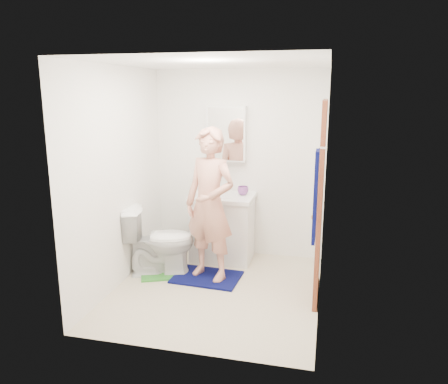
% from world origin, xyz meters
% --- Properties ---
extents(floor, '(2.20, 2.40, 0.02)m').
position_xyz_m(floor, '(0.00, 0.00, -0.01)').
color(floor, beige).
rests_on(floor, ground).
extents(ceiling, '(2.20, 2.40, 0.02)m').
position_xyz_m(ceiling, '(0.00, 0.00, 2.41)').
color(ceiling, white).
rests_on(ceiling, ground).
extents(wall_back, '(2.20, 0.02, 2.40)m').
position_xyz_m(wall_back, '(0.00, 1.21, 1.20)').
color(wall_back, white).
rests_on(wall_back, ground).
extents(wall_front, '(2.20, 0.02, 2.40)m').
position_xyz_m(wall_front, '(0.00, -1.21, 1.20)').
color(wall_front, white).
rests_on(wall_front, ground).
extents(wall_left, '(0.02, 2.40, 2.40)m').
position_xyz_m(wall_left, '(-1.11, 0.00, 1.20)').
color(wall_left, white).
rests_on(wall_left, ground).
extents(wall_right, '(0.02, 2.40, 2.40)m').
position_xyz_m(wall_right, '(1.11, 0.00, 1.20)').
color(wall_right, white).
rests_on(wall_right, ground).
extents(vanity_cabinet, '(0.75, 0.55, 0.80)m').
position_xyz_m(vanity_cabinet, '(-0.15, 0.91, 0.40)').
color(vanity_cabinet, white).
rests_on(vanity_cabinet, floor).
extents(countertop, '(0.79, 0.59, 0.05)m').
position_xyz_m(countertop, '(-0.15, 0.91, 0.83)').
color(countertop, white).
rests_on(countertop, vanity_cabinet).
extents(sink_basin, '(0.40, 0.40, 0.03)m').
position_xyz_m(sink_basin, '(-0.15, 0.91, 0.84)').
color(sink_basin, white).
rests_on(sink_basin, countertop).
extents(faucet, '(0.03, 0.03, 0.12)m').
position_xyz_m(faucet, '(-0.15, 1.09, 0.91)').
color(faucet, silver).
rests_on(faucet, countertop).
extents(medicine_cabinet, '(0.50, 0.12, 0.70)m').
position_xyz_m(medicine_cabinet, '(-0.15, 1.14, 1.60)').
color(medicine_cabinet, white).
rests_on(medicine_cabinet, wall_back).
extents(mirror_panel, '(0.46, 0.01, 0.66)m').
position_xyz_m(mirror_panel, '(-0.15, 1.08, 1.60)').
color(mirror_panel, white).
rests_on(mirror_panel, wall_back).
extents(door, '(0.05, 0.80, 2.05)m').
position_xyz_m(door, '(1.07, 0.15, 1.02)').
color(door, brown).
rests_on(door, ground).
extents(door_knob, '(0.07, 0.07, 0.07)m').
position_xyz_m(door_knob, '(1.03, -0.17, 0.95)').
color(door_knob, gold).
rests_on(door_knob, door).
extents(towel, '(0.03, 0.24, 0.80)m').
position_xyz_m(towel, '(1.03, -0.57, 1.25)').
color(towel, '#070B46').
rests_on(towel, wall_right).
extents(towel_hook, '(0.06, 0.02, 0.02)m').
position_xyz_m(towel_hook, '(1.07, -0.57, 1.67)').
color(towel_hook, silver).
rests_on(towel_hook, wall_right).
extents(toilet, '(0.90, 0.67, 0.82)m').
position_xyz_m(toilet, '(-0.77, 0.30, 0.41)').
color(toilet, white).
rests_on(toilet, floor).
extents(bath_mat, '(0.79, 0.59, 0.02)m').
position_xyz_m(bath_mat, '(-0.18, 0.28, 0.01)').
color(bath_mat, '#070B46').
rests_on(bath_mat, floor).
extents(green_rug, '(0.48, 0.45, 0.02)m').
position_xyz_m(green_rug, '(-0.77, 0.20, 0.01)').
color(green_rug, '#368C2E').
rests_on(green_rug, floor).
extents(soap_dispenser, '(0.09, 0.09, 0.18)m').
position_xyz_m(soap_dispenser, '(-0.37, 0.87, 0.94)').
color(soap_dispenser, '#D56D63').
rests_on(soap_dispenser, countertop).
extents(toothbrush_cup, '(0.16, 0.16, 0.11)m').
position_xyz_m(toothbrush_cup, '(0.10, 0.99, 0.90)').
color(toothbrush_cup, '#804291').
rests_on(toothbrush_cup, countertop).
extents(man, '(0.74, 0.61, 1.73)m').
position_xyz_m(man, '(-0.14, 0.29, 0.89)').
color(man, tan).
rests_on(man, bath_mat).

